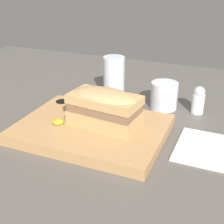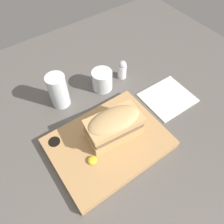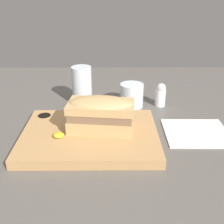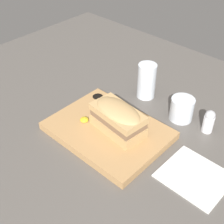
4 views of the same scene
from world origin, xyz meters
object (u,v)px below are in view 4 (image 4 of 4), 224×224
object	(u,v)px
water_glass	(146,83)
salt_shaker	(209,121)
sandwich	(118,118)
napkin	(195,176)
serving_board	(108,130)
wine_glass	(182,110)

from	to	relation	value
water_glass	salt_shaker	bearing A→B (deg)	-4.39
sandwich	napkin	world-z (taller)	sandwich
napkin	serving_board	bearing A→B (deg)	-173.73
sandwich	salt_shaker	xyz separation A→B (cm)	(18.73, 20.61, -3.32)
serving_board	salt_shaker	world-z (taller)	salt_shaker
napkin	salt_shaker	xyz separation A→B (cm)	(-6.98, 18.64, 3.72)
salt_shaker	wine_glass	bearing A→B (deg)	-178.20
serving_board	wine_glass	xyz separation A→B (cm)	(12.28, 21.49, 2.22)
sandwich	salt_shaker	distance (cm)	28.04
wine_glass	napkin	xyz separation A→B (cm)	(16.39, -18.34, -3.28)
salt_shaker	napkin	bearing A→B (deg)	-69.47
salt_shaker	sandwich	bearing A→B (deg)	-132.26
water_glass	salt_shaker	distance (cm)	25.74
water_glass	serving_board	bearing A→B (deg)	-80.61
water_glass	napkin	size ratio (longest dim) A/B	0.73
salt_shaker	water_glass	bearing A→B (deg)	175.61
sandwich	water_glass	world-z (taller)	water_glass
sandwich	salt_shaker	bearing A→B (deg)	47.74
water_glass	wine_glass	distance (cm)	16.48
wine_glass	salt_shaker	bearing A→B (deg)	1.80
sandwich	wine_glass	distance (cm)	22.66
serving_board	wine_glass	distance (cm)	24.85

